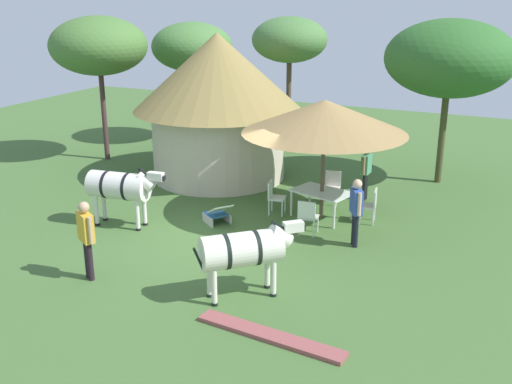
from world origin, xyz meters
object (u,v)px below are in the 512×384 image
at_px(shade_umbrella, 325,117).
at_px(patio_chair_east_end, 308,215).
at_px(patio_chair_near_lawn, 371,204).
at_px(acacia_tree_far_lawn, 99,46).
at_px(patio_chair_near_hut, 332,185).
at_px(striped_lounge_chair, 218,214).
at_px(thatched_hut, 218,99).
at_px(zebra_by_umbrella, 244,250).
at_px(acacia_tree_left_background, 192,47).
at_px(patio_chair_west_end, 274,195).
at_px(guest_behind_table, 356,206).
at_px(acacia_tree_right_background, 450,59).
at_px(acacia_tree_behind_hut, 290,40).
at_px(zebra_nearest_camera, 121,187).
at_px(patio_dining_table, 322,194).
at_px(standing_watcher, 86,233).
at_px(guest_beside_umbrella, 366,168).

relative_size(shade_umbrella, patio_chair_east_end, 4.67).
xyz_separation_m(patio_chair_near_lawn, acacia_tree_far_lawn, (-10.05, 2.06, 3.40)).
distance_m(patio_chair_near_hut, acacia_tree_far_lawn, 9.35).
bearing_deg(striped_lounge_chair, shade_umbrella, -20.10).
bearing_deg(thatched_hut, shade_umbrella, -26.38).
distance_m(zebra_by_umbrella, acacia_tree_left_background, 13.12).
height_order(patio_chair_near_lawn, acacia_tree_far_lawn, acacia_tree_far_lawn).
relative_size(patio_chair_west_end, acacia_tree_far_lawn, 0.18).
height_order(patio_chair_east_end, guest_behind_table, guest_behind_table).
height_order(acacia_tree_right_background, acacia_tree_left_background, acacia_tree_right_background).
height_order(striped_lounge_chair, acacia_tree_behind_hut, acacia_tree_behind_hut).
height_order(zebra_nearest_camera, acacia_tree_far_lawn, acacia_tree_far_lawn).
height_order(patio_dining_table, standing_watcher, standing_watcher).
distance_m(striped_lounge_chair, acacia_tree_right_background, 8.33).
bearing_deg(zebra_nearest_camera, zebra_by_umbrella, 57.47).
bearing_deg(zebra_by_umbrella, guest_behind_table, 115.81).
distance_m(patio_chair_near_lawn, guest_behind_table, 1.69).
distance_m(patio_dining_table, zebra_nearest_camera, 5.16).
bearing_deg(acacia_tree_behind_hut, thatched_hut, -98.10).
relative_size(guest_beside_umbrella, acacia_tree_far_lawn, 0.32).
bearing_deg(zebra_nearest_camera, patio_chair_west_end, 119.73).
height_order(shade_umbrella, guest_behind_table, shade_umbrella).
xyz_separation_m(patio_chair_west_end, zebra_by_umbrella, (1.32, -4.47, 0.47)).
bearing_deg(shade_umbrella, acacia_tree_left_background, 141.48).
distance_m(patio_chair_east_end, guest_beside_umbrella, 3.25).
relative_size(acacia_tree_right_background, acacia_tree_left_background, 1.08).
xyz_separation_m(acacia_tree_far_lawn, acacia_tree_right_background, (11.06, 2.25, -0.12)).
bearing_deg(standing_watcher, shade_umbrella, 89.47).
bearing_deg(patio_chair_west_end, acacia_tree_right_background, 132.26).
relative_size(standing_watcher, zebra_by_umbrella, 0.95).
height_order(standing_watcher, acacia_tree_far_lawn, acacia_tree_far_lawn).
relative_size(patio_dining_table, acacia_tree_far_lawn, 0.34).
xyz_separation_m(patio_chair_west_end, acacia_tree_far_lawn, (-7.54, 2.51, 3.40)).
xyz_separation_m(shade_umbrella, patio_chair_near_hut, (-0.13, 1.27, -2.19)).
relative_size(patio_chair_east_end, acacia_tree_right_background, 0.18).
bearing_deg(zebra_nearest_camera, patio_chair_east_end, 99.41).
xyz_separation_m(standing_watcher, acacia_tree_left_background, (-4.11, 11.22, 2.63)).
relative_size(patio_chair_near_lawn, guest_behind_table, 0.55).
distance_m(standing_watcher, acacia_tree_far_lawn, 9.94).
distance_m(patio_chair_near_hut, striped_lounge_chair, 3.52).
bearing_deg(thatched_hut, patio_dining_table, -26.38).
relative_size(striped_lounge_chair, zebra_nearest_camera, 0.44).
height_order(thatched_hut, standing_watcher, thatched_hut).
height_order(patio_chair_near_hut, striped_lounge_chair, patio_chair_near_hut).
bearing_deg(acacia_tree_far_lawn, patio_chair_west_end, -18.42).
bearing_deg(patio_chair_near_lawn, patio_chair_west_end, 91.01).
relative_size(thatched_hut, patio_chair_near_hut, 5.81).
xyz_separation_m(striped_lounge_chair, acacia_tree_behind_hut, (-1.29, 7.87, 3.74)).
xyz_separation_m(guest_behind_table, zebra_nearest_camera, (-5.72, -1.26, 0.06)).
height_order(patio_chair_east_end, patio_chair_near_lawn, same).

